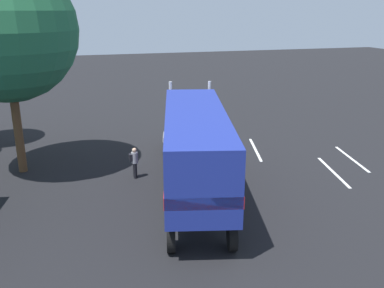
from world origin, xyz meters
name	(u,v)px	position (x,y,z in m)	size (l,w,h in m)	color
ground_plane	(198,151)	(0.00, 0.00, 0.00)	(120.00, 120.00, 0.00)	black
lane_stripe_near	(255,149)	(-0.72, -3.50, 0.01)	(4.40, 0.16, 0.01)	silver
lane_stripe_mid	(333,172)	(-5.38, -5.93, 0.01)	(4.40, 0.16, 0.01)	silver
lane_stripe_far	(351,159)	(-3.87, -8.19, 0.01)	(4.40, 0.16, 0.01)	silver
semi_truck	(194,140)	(-5.47, 1.93, 2.52)	(14.34, 5.88, 4.50)	silver
person_bystander	(134,162)	(-3.16, 4.44, 0.89)	(0.34, 0.45, 1.63)	black
tree_right	(5,30)	(-0.50, 10.10, 7.36)	(7.06, 7.06, 10.91)	brown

